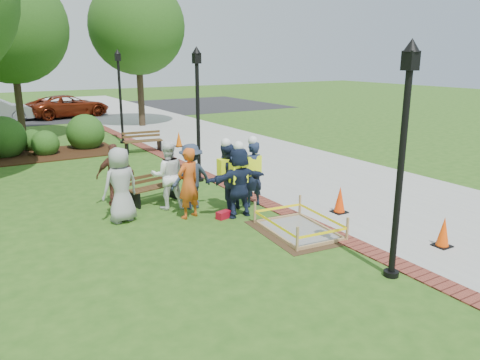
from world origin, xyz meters
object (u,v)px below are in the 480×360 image
cone_front (443,233)px  hivis_worker_c (226,176)px  bench_near (154,194)px  hivis_worker_b (252,172)px  hivis_worker_a (239,180)px  wet_concrete_pad (299,222)px  lamp_near (403,145)px

cone_front → hivis_worker_c: (-2.75, 4.53, 0.63)m
bench_near → hivis_worker_b: (2.16, -1.71, 0.71)m
hivis_worker_b → hivis_worker_c: size_ratio=0.99×
hivis_worker_a → hivis_worker_b: 0.91m
wet_concrete_pad → lamp_near: 3.50m
wet_concrete_pad → hivis_worker_b: 2.31m
bench_near → cone_front: bench_near is taller
bench_near → cone_front: size_ratio=2.20×
hivis_worker_b → hivis_worker_c: bearing=179.0°
bench_near → lamp_near: (2.11, -6.59, 2.23)m
wet_concrete_pad → lamp_near: bearing=-88.5°
bench_near → cone_front: 7.46m
lamp_near → hivis_worker_c: bearing=98.7°
hivis_worker_b → hivis_worker_c: hivis_worker_c is taller
cone_front → lamp_near: size_ratio=0.16×
bench_near → hivis_worker_a: 2.73m
hivis_worker_a → hivis_worker_b: size_ratio=1.01×
hivis_worker_a → bench_near: bearing=122.4°
wet_concrete_pad → hivis_worker_b: (0.13, 2.20, 0.72)m
bench_near → wet_concrete_pad: bearing=-62.5°
wet_concrete_pad → bench_near: (-2.03, 3.90, 0.01)m
cone_front → lamp_near: lamp_near is taller
wet_concrete_pad → hivis_worker_c: 2.42m
wet_concrete_pad → hivis_worker_a: bearing=110.3°
cone_front → hivis_worker_b: (-1.94, 4.51, 0.63)m
lamp_near → hivis_worker_b: size_ratio=2.20×
hivis_worker_a → hivis_worker_c: 0.54m
lamp_near → hivis_worker_a: size_ratio=2.19×
hivis_worker_a → lamp_near: bearing=-81.0°
cone_front → hivis_worker_b: bearing=113.3°
cone_front → bench_near: bearing=123.4°
lamp_near → hivis_worker_c: 5.18m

